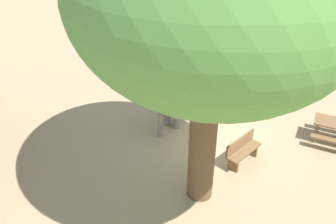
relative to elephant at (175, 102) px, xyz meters
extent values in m
plane|color=tan|center=(-1.07, -1.11, -0.92)|extent=(60.00, 60.00, 0.00)
cylinder|color=gray|center=(-0.30, 0.01, -0.61)|extent=(0.27, 0.27, 0.61)
cylinder|color=gray|center=(0.02, 0.30, -0.61)|extent=(0.27, 0.27, 0.61)
cylinder|color=gray|center=(0.28, -0.61, -0.61)|extent=(0.27, 0.27, 0.61)
cylinder|color=gray|center=(0.59, -0.32, -0.61)|extent=(0.27, 0.27, 0.61)
ellipsoid|color=gray|center=(0.15, -0.16, 0.06)|extent=(1.62, 1.65, 0.92)
sphere|color=gray|center=(-0.50, 0.54, 0.18)|extent=(0.66, 0.66, 0.66)
cone|color=gray|center=(-0.67, 0.72, -0.41)|extent=(0.20, 0.20, 1.03)
cube|color=gray|center=(-0.75, 0.17, 0.18)|extent=(0.45, 0.42, 0.49)
cube|color=gray|center=(-0.11, 0.76, 0.18)|extent=(0.45, 0.42, 0.49)
cylinder|color=#3F3833|center=(0.09, -2.29, -0.51)|extent=(0.14, 0.14, 0.82)
cylinder|color=#3F3833|center=(0.27, -2.29, -0.51)|extent=(0.14, 0.14, 0.82)
cylinder|color=silver|center=(0.18, -2.29, 0.19)|extent=(0.32, 0.32, 0.58)
sphere|color=tan|center=(0.18, -2.29, 0.59)|extent=(0.22, 0.22, 0.22)
cylinder|color=silver|center=(-0.03, -2.29, 0.20)|extent=(0.09, 0.09, 0.55)
cylinder|color=silver|center=(0.39, -2.29, 0.20)|extent=(0.09, 0.09, 0.55)
cylinder|color=brown|center=(-3.70, 0.15, 0.94)|extent=(0.71, 0.71, 3.73)
cube|color=brown|center=(-2.68, -1.59, -0.47)|extent=(1.10, 1.39, 0.06)
cube|color=brown|center=(-2.54, -1.49, -0.24)|extent=(0.81, 1.21, 0.40)
cube|color=brown|center=(-2.39, -2.03, -0.71)|extent=(0.35, 0.26, 0.42)
cube|color=brown|center=(-2.97, -1.15, -0.71)|extent=(0.35, 0.26, 0.42)
cylinder|color=brown|center=(-1.69, -4.82, -0.56)|extent=(0.10, 0.10, 0.72)
cylinder|color=brown|center=(-2.19, -4.42, -0.56)|extent=(0.10, 0.10, 0.72)
cube|color=brown|center=(-2.80, -4.70, -0.48)|extent=(1.13, 1.32, 0.05)
camera|label=1|loc=(-10.41, 2.49, 6.07)|focal=36.30mm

